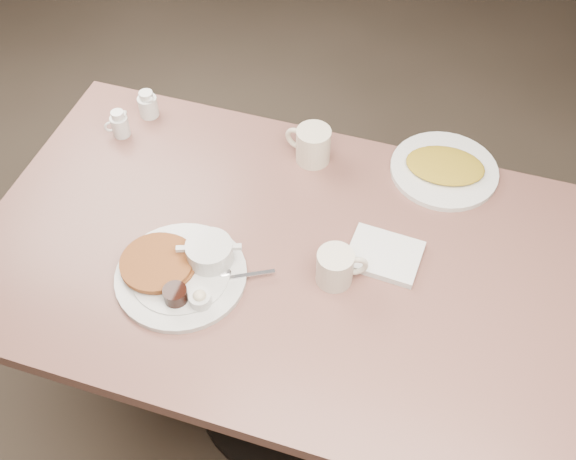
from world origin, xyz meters
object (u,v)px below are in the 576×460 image
(coffee_mug_near, at_px, (336,267))
(main_plate, at_px, (183,268))
(coffee_mug_far, at_px, (312,145))
(hash_plate, at_px, (444,169))
(diner_table, at_px, (286,294))
(creamer_right, at_px, (148,104))
(creamer_left, at_px, (120,124))

(coffee_mug_near, bearing_deg, main_plate, -164.46)
(coffee_mug_far, bearing_deg, main_plate, -110.98)
(main_plate, distance_m, hash_plate, 0.74)
(main_plate, relative_size, coffee_mug_far, 2.91)
(main_plate, height_order, coffee_mug_near, coffee_mug_near)
(main_plate, relative_size, coffee_mug_near, 3.11)
(main_plate, relative_size, hash_plate, 1.32)
(diner_table, distance_m, coffee_mug_far, 0.40)
(diner_table, xyz_separation_m, coffee_mug_near, (0.13, -0.03, 0.22))
(diner_table, height_order, hash_plate, hash_plate)
(main_plate, height_order, coffee_mug_far, coffee_mug_far)
(coffee_mug_far, distance_m, hash_plate, 0.36)
(creamer_right, bearing_deg, hash_plate, 1.83)
(main_plate, relative_size, creamer_right, 5.08)
(coffee_mug_far, height_order, hash_plate, coffee_mug_far)
(creamer_left, bearing_deg, diner_table, -25.03)
(creamer_left, distance_m, hash_plate, 0.89)
(coffee_mug_near, bearing_deg, creamer_right, 149.04)
(diner_table, distance_m, creamer_left, 0.66)
(main_plate, bearing_deg, diner_table, 31.30)
(creamer_right, bearing_deg, coffee_mug_far, -3.47)
(creamer_left, xyz_separation_m, hash_plate, (0.88, 0.13, -0.02))
(diner_table, xyz_separation_m, coffee_mug_far, (-0.03, 0.33, 0.22))
(coffee_mug_far, bearing_deg, hash_plate, 9.26)
(diner_table, distance_m, main_plate, 0.31)
(coffee_mug_near, bearing_deg, creamer_left, 157.00)
(coffee_mug_far, bearing_deg, creamer_left, -172.58)
(main_plate, distance_m, creamer_left, 0.53)
(diner_table, distance_m, hash_plate, 0.53)
(creamer_left, relative_size, creamer_right, 1.00)
(main_plate, height_order, hash_plate, main_plate)
(diner_table, relative_size, main_plate, 3.69)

